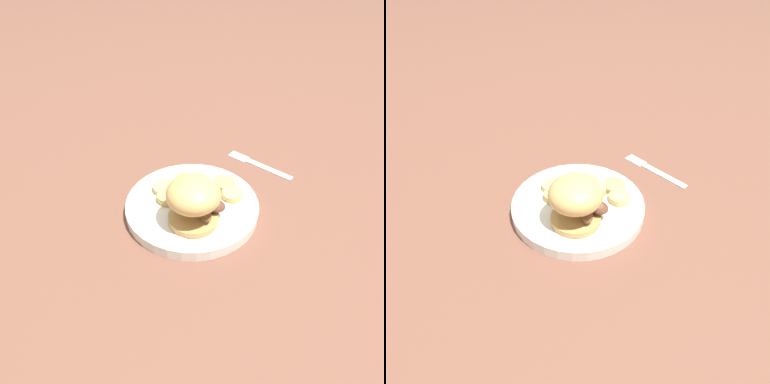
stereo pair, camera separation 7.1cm
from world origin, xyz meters
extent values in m
plane|color=brown|center=(0.00, 0.00, 0.00)|extent=(4.00, 4.00, 0.00)
cylinder|color=white|center=(0.00, 0.00, 0.01)|extent=(0.26, 0.26, 0.02)
torus|color=white|center=(0.00, 0.00, 0.02)|extent=(0.26, 0.26, 0.01)
cylinder|color=tan|center=(-0.04, 0.04, 0.03)|extent=(0.09, 0.09, 0.01)
ellipsoid|color=brown|center=(-0.06, 0.00, 0.05)|extent=(0.03, 0.03, 0.02)
ellipsoid|color=brown|center=(-0.03, 0.00, 0.04)|extent=(0.04, 0.04, 0.02)
ellipsoid|color=brown|center=(-0.06, 0.03, 0.05)|extent=(0.04, 0.04, 0.02)
ellipsoid|color=#563323|center=(-0.06, 0.00, 0.05)|extent=(0.05, 0.04, 0.02)
ellipsoid|color=brown|center=(-0.04, 0.02, 0.05)|extent=(0.04, 0.04, 0.02)
ellipsoid|color=#563323|center=(-0.03, 0.02, 0.05)|extent=(0.06, 0.06, 0.01)
ellipsoid|color=tan|center=(-0.04, 0.04, 0.09)|extent=(0.10, 0.10, 0.06)
cylinder|color=#DBB766|center=(-0.05, -0.07, 0.03)|extent=(0.04, 0.04, 0.01)
cylinder|color=#DBB766|center=(0.00, -0.04, 0.03)|extent=(0.05, 0.05, 0.01)
cylinder|color=tan|center=(-0.01, -0.08, 0.03)|extent=(0.05, 0.05, 0.01)
cylinder|color=tan|center=(0.05, -0.03, 0.03)|extent=(0.04, 0.04, 0.02)
cylinder|color=#DBB766|center=(0.07, 0.01, 0.03)|extent=(0.05, 0.05, 0.01)
cylinder|color=#DBB766|center=(0.03, -0.05, 0.03)|extent=(0.04, 0.04, 0.01)
cylinder|color=tan|center=(0.04, 0.03, 0.03)|extent=(0.04, 0.04, 0.01)
cube|color=silver|center=(-0.04, -0.22, 0.00)|extent=(0.12, 0.02, 0.00)
cube|color=silver|center=(0.04, -0.22, 0.00)|extent=(0.05, 0.03, 0.00)
camera|label=1|loc=(-0.36, 0.41, 0.50)|focal=35.00mm
camera|label=2|loc=(-0.41, 0.36, 0.50)|focal=35.00mm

